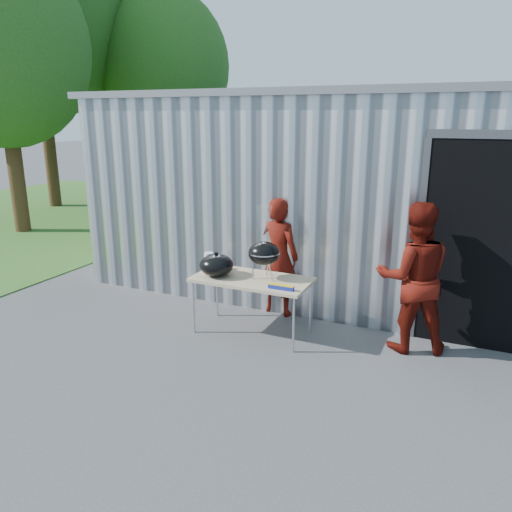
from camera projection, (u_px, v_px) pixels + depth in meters
The scene contains 14 objects.
ground at pixel (207, 361), 5.80m from camera, with size 80.00×80.00×0.00m, color #434345.
building at pixel (375, 185), 9.03m from camera, with size 8.20×6.20×3.10m.
grass_patch at pixel (43, 212), 14.64m from camera, with size 10.00×12.00×0.02m, color #2D591E.
tree_left at pixel (0, 46), 11.14m from camera, with size 3.94×3.94×6.53m.
tree_mid at pixel (35, 12), 14.21m from camera, with size 5.17×5.17×8.57m.
tree_far at pixel (165, 67), 15.14m from camera, with size 3.88×3.88×6.43m.
folding_table at pixel (252, 281), 6.37m from camera, with size 1.50×0.75×0.75m.
kettle_grill at pixel (264, 246), 6.24m from camera, with size 0.41×0.41×0.93m.
grill_lid at pixel (217, 265), 6.42m from camera, with size 0.44×0.44×0.32m.
paper_towels at pixel (209, 263), 6.52m from camera, with size 0.12×0.12×0.28m, color white.
white_tub at pixel (220, 266), 6.71m from camera, with size 0.20×0.15×0.10m, color white.
foil_box at pixel (281, 287), 5.93m from camera, with size 0.32×0.05×0.06m.
person_cook at pixel (279, 257), 6.99m from camera, with size 0.61×0.40×1.68m, color #520F08.
person_bystander at pixel (414, 278), 5.88m from camera, with size 0.88×0.69×1.81m, color #520F08.
Camera 1 is at (2.70, -4.54, 2.75)m, focal length 35.00 mm.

